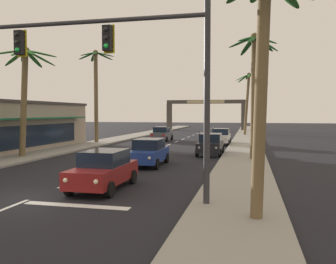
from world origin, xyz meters
The scene contains 16 objects.
ground_plane centered at (0.00, 0.00, 0.00)m, with size 220.00×220.00×0.00m, color black.
sidewalk_right centered at (7.80, 20.00, 0.07)m, with size 3.20×110.00×0.14m, color gray.
sidewalk_left centered at (-7.80, 20.00, 0.07)m, with size 3.20×110.00×0.14m, color gray.
lane_markings centered at (0.44, 20.66, 0.00)m, with size 4.28×89.95×0.01m.
traffic_signal_mast centered at (3.27, 0.23, 5.32)m, with size 11.57×0.41×7.55m.
sedan_lead_at_stop_bar centered at (2.05, 2.24, 0.85)m, with size 1.95×4.45×1.68m.
sedan_third_in_queue centered at (2.03, 9.35, 0.85)m, with size 2.02×4.48×1.68m.
sedan_oncoming_far centered at (-1.89, 28.79, 0.85)m, with size 1.97×4.46×1.68m.
sedan_parked_nearest_kerb centered at (5.27, 25.45, 0.85)m, with size 1.95×4.45×1.68m.
sedan_parked_mid_kerb centered at (5.20, 15.98, 0.85)m, with size 1.97×4.46×1.68m.
palm_left_second centered at (-7.71, 10.91, 5.58)m, with size 4.39×4.36×8.08m.
palm_left_third centered at (-8.00, 23.82, 6.48)m, with size 4.19×3.82×10.04m.
palm_right_nearest centered at (8.53, -1.17, 5.31)m, with size 2.99×3.16×7.63m.
palm_right_second centered at (8.46, 12.99, 5.81)m, with size 3.36×3.52×8.71m.
palm_right_farthest centered at (7.88, 41.33, 6.25)m, with size 4.09×4.33×9.15m.
town_gateway_arch centered at (0.00, 55.75, 3.82)m, with size 15.06×0.90×5.77m.
Camera 1 is at (8.20, -12.15, 3.30)m, focal length 38.27 mm.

